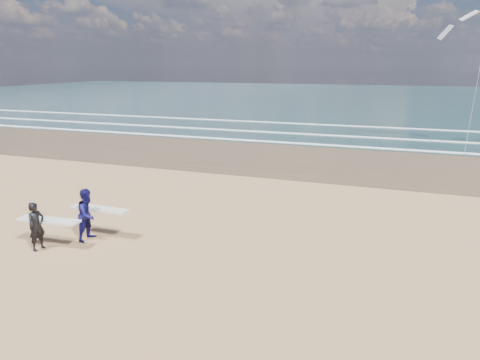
% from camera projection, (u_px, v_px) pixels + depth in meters
% --- Properties ---
extents(ocean, '(220.00, 100.00, 0.02)m').
position_uv_depth(ocean, '(455.00, 100.00, 72.71)').
color(ocean, '#193638').
rests_on(ocean, ground).
extents(surfer_near, '(2.23, 1.02, 1.66)m').
position_uv_depth(surfer_near, '(39.00, 225.00, 14.24)').
color(surfer_near, black).
rests_on(surfer_near, ground).
extents(surfer_far, '(2.20, 1.10, 1.87)m').
position_uv_depth(surfer_far, '(89.00, 214.00, 15.03)').
color(surfer_far, '#0E0C46').
rests_on(surfer_far, ground).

